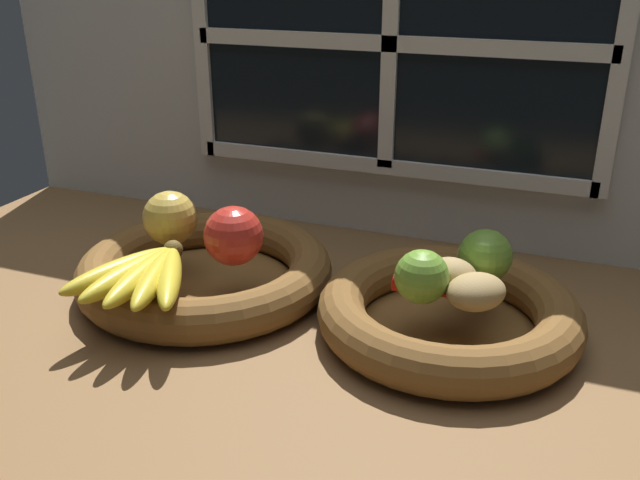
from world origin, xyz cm
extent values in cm
cube|color=brown|center=(0.00, 0.00, -1.50)|extent=(140.00, 90.00, 3.00)
cube|color=silver|center=(0.00, 30.00, 27.50)|extent=(140.00, 3.00, 55.00)
cube|color=black|center=(0.00, 28.10, 31.00)|extent=(64.00, 0.80, 38.00)
cube|color=white|center=(0.00, 27.50, 31.00)|extent=(2.40, 1.20, 38.00)
cube|color=white|center=(0.00, 27.50, 31.00)|extent=(64.00, 1.20, 2.40)
cube|color=white|center=(-32.00, 27.50, 31.00)|extent=(2.40, 1.20, 40.40)
cube|color=white|center=(32.00, 27.50, 31.00)|extent=(2.40, 1.20, 40.40)
cube|color=white|center=(0.00, 27.50, 12.00)|extent=(64.00, 1.20, 2.40)
cylinder|color=brown|center=(-17.64, 0.22, 0.50)|extent=(23.96, 23.96, 1.00)
torus|color=brown|center=(-17.64, 0.22, 2.95)|extent=(35.12, 35.12, 5.89)
cylinder|color=brown|center=(16.19, 0.22, 0.50)|extent=(21.58, 21.58, 1.00)
torus|color=brown|center=(16.19, 0.22, 2.95)|extent=(32.22, 32.22, 5.89)
sphere|color=red|center=(-11.74, -2.23, 9.79)|extent=(7.79, 7.79, 7.79)
sphere|color=gold|center=(-23.09, 0.64, 9.66)|extent=(7.53, 7.53, 7.53)
ellipsoid|color=gold|center=(-22.53, -11.98, 7.33)|extent=(8.13, 16.58, 2.88)
ellipsoid|color=gold|center=(-20.84, -12.37, 7.33)|extent=(4.87, 16.78, 2.88)
ellipsoid|color=gold|center=(-19.10, -12.40, 7.33)|extent=(4.34, 16.74, 2.88)
ellipsoid|color=gold|center=(-17.39, -12.07, 7.33)|extent=(7.64, 16.66, 2.88)
ellipsoid|color=gold|center=(-15.79, -11.38, 7.33)|extent=(10.60, 15.85, 2.88)
sphere|color=brown|center=(-19.83, -4.16, 7.33)|extent=(2.59, 2.59, 2.59)
ellipsoid|color=#A38451|center=(16.19, 0.22, 7.98)|extent=(7.12, 6.32, 4.17)
ellipsoid|color=tan|center=(18.33, 4.93, 8.16)|extent=(7.50, 8.48, 4.53)
ellipsoid|color=#A38451|center=(19.61, -3.20, 7.93)|extent=(9.20, 9.30, 4.07)
sphere|color=#6B9E33|center=(13.42, -3.92, 9.08)|extent=(6.37, 6.37, 6.37)
sphere|color=#6B9E33|center=(19.41, 4.37, 9.20)|extent=(6.62, 6.62, 6.62)
cone|color=red|center=(15.07, -3.01, 7.04)|extent=(10.75, 3.84, 2.29)
camera|label=1|loc=(27.80, -74.19, 43.62)|focal=38.36mm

